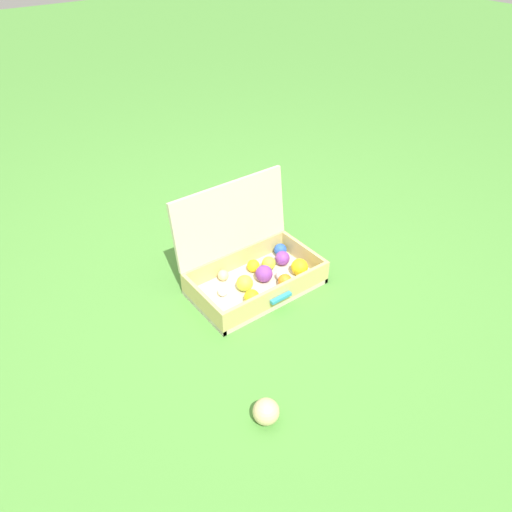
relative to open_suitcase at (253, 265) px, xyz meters
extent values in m
plane|color=#4C8C38|center=(-0.11, -0.05, -0.10)|extent=(16.00, 16.00, 0.00)
cube|color=beige|center=(-0.02, -0.05, -0.09)|extent=(0.61, 0.35, 0.03)
cube|color=tan|center=(-0.31, -0.05, -0.04)|extent=(0.02, 0.35, 0.12)
cube|color=tan|center=(0.28, -0.05, -0.04)|extent=(0.02, 0.35, 0.12)
cube|color=tan|center=(-0.02, -0.21, -0.04)|extent=(0.57, 0.02, 0.12)
cube|color=tan|center=(-0.02, 0.12, -0.04)|extent=(0.57, 0.02, 0.12)
cube|color=beige|center=(-0.02, 0.15, 0.19)|extent=(0.61, 0.07, 0.35)
cube|color=teal|center=(-0.02, -0.23, -0.03)|extent=(0.11, 0.02, 0.02)
sphere|color=yellow|center=(-0.11, -0.14, -0.04)|extent=(0.07, 0.07, 0.07)
sphere|color=yellow|center=(0.20, -0.11, -0.04)|extent=(0.08, 0.08, 0.08)
sphere|color=purple|center=(0.03, -0.05, -0.04)|extent=(0.08, 0.08, 0.08)
sphere|color=#CCDB38|center=(-0.08, -0.05, -0.04)|extent=(0.08, 0.08, 0.08)
sphere|color=purple|center=(0.18, 0.00, -0.04)|extent=(0.07, 0.07, 0.07)
sphere|color=white|center=(-0.19, -0.02, -0.05)|extent=(0.05, 0.05, 0.05)
sphere|color=white|center=(0.10, -0.09, -0.05)|extent=(0.05, 0.05, 0.05)
sphere|color=#CCDB38|center=(0.11, 0.01, -0.04)|extent=(0.07, 0.07, 0.07)
sphere|color=orange|center=(0.08, -0.14, -0.05)|extent=(0.07, 0.07, 0.07)
sphere|color=#D1B784|center=(-0.12, 0.07, -0.05)|extent=(0.05, 0.05, 0.05)
sphere|color=blue|center=(0.22, 0.07, -0.05)|extent=(0.07, 0.07, 0.07)
sphere|color=yellow|center=(0.03, 0.04, -0.05)|extent=(0.06, 0.06, 0.06)
sphere|color=#D1B784|center=(-0.43, -0.66, -0.05)|extent=(0.10, 0.10, 0.10)
camera|label=1|loc=(-1.11, -1.50, 1.43)|focal=34.82mm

